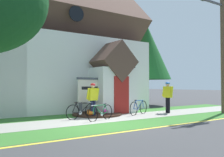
{
  "coord_description": "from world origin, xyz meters",
  "views": [
    {
      "loc": [
        -5.37,
        -8.5,
        1.59
      ],
      "look_at": [
        2.15,
        2.51,
        1.96
      ],
      "focal_mm": 39.47,
      "sensor_mm": 36.0,
      "label": 1
    }
  ],
  "objects_px": {
    "cyclist_in_red_jersey": "(93,97)",
    "roadside_conifer": "(147,52)",
    "bicycle_orange": "(101,112)",
    "utility_pole": "(222,30)",
    "church_sign": "(94,91)",
    "bicycle_blue": "(139,107)",
    "bicycle_silver": "(82,111)",
    "cyclist_in_orange_jersey": "(168,94)"
  },
  "relations": [
    {
      "from": "church_sign",
      "to": "cyclist_in_orange_jersey",
      "type": "distance_m",
      "value": 4.25
    },
    {
      "from": "church_sign",
      "to": "cyclist_in_red_jersey",
      "type": "relative_size",
      "value": 1.22
    },
    {
      "from": "bicycle_silver",
      "to": "bicycle_orange",
      "type": "bearing_deg",
      "value": -65.49
    },
    {
      "from": "roadside_conifer",
      "to": "utility_pole",
      "type": "bearing_deg",
      "value": -92.47
    },
    {
      "from": "utility_pole",
      "to": "cyclist_in_orange_jersey",
      "type": "bearing_deg",
      "value": 145.53
    },
    {
      "from": "church_sign",
      "to": "roadside_conifer",
      "type": "bearing_deg",
      "value": 24.99
    },
    {
      "from": "church_sign",
      "to": "cyclist_in_red_jersey",
      "type": "height_order",
      "value": "church_sign"
    },
    {
      "from": "cyclist_in_red_jersey",
      "to": "roadside_conifer",
      "type": "height_order",
      "value": "roadside_conifer"
    },
    {
      "from": "bicycle_blue",
      "to": "cyclist_in_red_jersey",
      "type": "relative_size",
      "value": 1.0
    },
    {
      "from": "bicycle_silver",
      "to": "bicycle_orange",
      "type": "distance_m",
      "value": 1.07
    },
    {
      "from": "bicycle_orange",
      "to": "church_sign",
      "type": "bearing_deg",
      "value": 67.94
    },
    {
      "from": "bicycle_orange",
      "to": "roadside_conifer",
      "type": "bearing_deg",
      "value": 34.61
    },
    {
      "from": "bicycle_silver",
      "to": "roadside_conifer",
      "type": "xyz_separation_m",
      "value": [
        8.01,
        4.25,
        3.93
      ]
    },
    {
      "from": "bicycle_orange",
      "to": "cyclist_in_red_jersey",
      "type": "xyz_separation_m",
      "value": [
        0.23,
        1.1,
        0.63
      ]
    },
    {
      "from": "cyclist_in_orange_jersey",
      "to": "utility_pole",
      "type": "xyz_separation_m",
      "value": [
        2.58,
        -1.77,
        3.72
      ]
    },
    {
      "from": "cyclist_in_red_jersey",
      "to": "utility_pole",
      "type": "bearing_deg",
      "value": -19.91
    },
    {
      "from": "church_sign",
      "to": "bicycle_blue",
      "type": "relative_size",
      "value": 1.21
    },
    {
      "from": "bicycle_silver",
      "to": "church_sign",
      "type": "bearing_deg",
      "value": 40.97
    },
    {
      "from": "church_sign",
      "to": "utility_pole",
      "type": "xyz_separation_m",
      "value": [
        6.43,
        -3.54,
        3.48
      ]
    },
    {
      "from": "cyclist_in_red_jersey",
      "to": "church_sign",
      "type": "bearing_deg",
      "value": 57.94
    },
    {
      "from": "church_sign",
      "to": "utility_pole",
      "type": "bearing_deg",
      "value": -28.85
    },
    {
      "from": "bicycle_orange",
      "to": "cyclist_in_orange_jersey",
      "type": "xyz_separation_m",
      "value": [
        4.7,
        0.32,
        0.7
      ]
    },
    {
      "from": "bicycle_orange",
      "to": "bicycle_blue",
      "type": "bearing_deg",
      "value": 13.84
    },
    {
      "from": "bicycle_silver",
      "to": "bicycle_orange",
      "type": "relative_size",
      "value": 1.07
    },
    {
      "from": "bicycle_blue",
      "to": "cyclist_in_orange_jersey",
      "type": "xyz_separation_m",
      "value": [
        1.86,
        -0.39,
        0.68
      ]
    },
    {
      "from": "roadside_conifer",
      "to": "bicycle_orange",
      "type": "bearing_deg",
      "value": -145.39
    },
    {
      "from": "bicycle_orange",
      "to": "utility_pole",
      "type": "distance_m",
      "value": 8.64
    },
    {
      "from": "bicycle_blue",
      "to": "cyclist_in_orange_jersey",
      "type": "height_order",
      "value": "cyclist_in_orange_jersey"
    },
    {
      "from": "bicycle_blue",
      "to": "utility_pole",
      "type": "distance_m",
      "value": 6.6
    },
    {
      "from": "cyclist_in_red_jersey",
      "to": "roadside_conifer",
      "type": "bearing_deg",
      "value": 29.31
    },
    {
      "from": "bicycle_silver",
      "to": "utility_pole",
      "type": "relative_size",
      "value": 0.21
    },
    {
      "from": "cyclist_in_red_jersey",
      "to": "roadside_conifer",
      "type": "relative_size",
      "value": 0.26
    },
    {
      "from": "bicycle_blue",
      "to": "utility_pole",
      "type": "bearing_deg",
      "value": -25.92
    },
    {
      "from": "church_sign",
      "to": "bicycle_orange",
      "type": "relative_size",
      "value": 1.24
    },
    {
      "from": "bicycle_silver",
      "to": "utility_pole",
      "type": "bearing_deg",
      "value": -17.42
    },
    {
      "from": "bicycle_silver",
      "to": "bicycle_orange",
      "type": "height_order",
      "value": "bicycle_silver"
    },
    {
      "from": "bicycle_blue",
      "to": "bicycle_orange",
      "type": "distance_m",
      "value": 2.93
    },
    {
      "from": "church_sign",
      "to": "roadside_conifer",
      "type": "distance_m",
      "value": 8.0
    },
    {
      "from": "church_sign",
      "to": "roadside_conifer",
      "type": "height_order",
      "value": "roadside_conifer"
    },
    {
      "from": "cyclist_in_red_jersey",
      "to": "utility_pole",
      "type": "xyz_separation_m",
      "value": [
        7.05,
        -2.56,
        3.79
      ]
    },
    {
      "from": "bicycle_silver",
      "to": "cyclist_in_orange_jersey",
      "type": "xyz_separation_m",
      "value": [
        5.15,
        -0.65,
        0.69
      ]
    },
    {
      "from": "bicycle_silver",
      "to": "cyclist_in_orange_jersey",
      "type": "bearing_deg",
      "value": -7.25
    }
  ]
}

